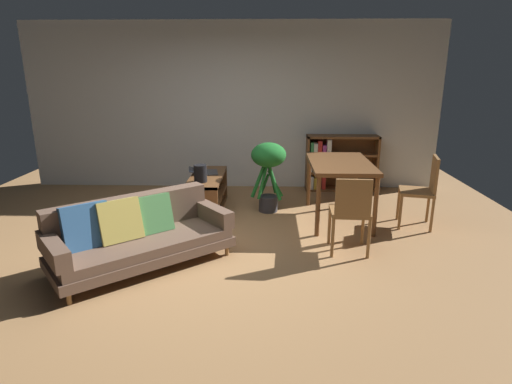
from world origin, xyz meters
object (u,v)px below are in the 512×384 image
(fabric_couch, at_px, (136,233))
(bookshelf, at_px, (336,163))
(dining_chair_near, at_px, (351,210))
(desk_speaker, at_px, (200,173))
(dining_table, at_px, (340,168))
(media_console, at_px, (207,193))
(potted_floor_plant, at_px, (268,164))
(dining_chair_far, at_px, (423,188))
(open_laptop, at_px, (205,172))

(fabric_couch, relative_size, bookshelf, 1.60)
(fabric_couch, bearing_deg, dining_chair_near, 8.20)
(desk_speaker, bearing_deg, dining_table, 0.58)
(media_console, bearing_deg, bookshelf, 30.27)
(potted_floor_plant, bearing_deg, dining_chair_far, -15.52)
(dining_table, distance_m, dining_chair_far, 1.06)
(media_console, height_order, open_laptop, open_laptop)
(media_console, bearing_deg, desk_speaker, -95.04)
(fabric_couch, relative_size, open_laptop, 4.04)
(desk_speaker, xyz_separation_m, bookshelf, (2.02, 1.51, -0.17))
(open_laptop, height_order, dining_table, dining_table)
(open_laptop, xyz_separation_m, bookshelf, (2.04, 1.02, -0.08))
(potted_floor_plant, xyz_separation_m, dining_table, (0.94, -0.31, 0.02))
(open_laptop, bearing_deg, dining_table, -14.35)
(fabric_couch, relative_size, dining_table, 1.43)
(fabric_couch, distance_m, dining_table, 2.72)
(fabric_couch, height_order, desk_speaker, desk_speaker)
(fabric_couch, distance_m, dining_chair_far, 3.52)
(fabric_couch, height_order, media_console, fabric_couch)
(media_console, height_order, dining_chair_far, dining_chair_far)
(potted_floor_plant, bearing_deg, open_laptop, 169.91)
(desk_speaker, relative_size, dining_table, 0.18)
(desk_speaker, bearing_deg, dining_chair_near, -31.06)
(dining_table, relative_size, dining_chair_near, 1.50)
(dining_table, bearing_deg, potted_floor_plant, 161.66)
(dining_chair_near, bearing_deg, bookshelf, 84.77)
(dining_table, distance_m, dining_chair_near, 1.12)
(dining_table, relative_size, bookshelf, 1.12)
(open_laptop, bearing_deg, media_console, -72.66)
(dining_chair_near, bearing_deg, fabric_couch, -171.80)
(open_laptop, bearing_deg, fabric_couch, -103.06)
(fabric_couch, height_order, dining_chair_far, dining_chair_far)
(media_console, xyz_separation_m, dining_chair_far, (2.82, -0.56, 0.27))
(media_console, bearing_deg, fabric_couch, -105.49)
(open_laptop, bearing_deg, bookshelf, 26.54)
(desk_speaker, distance_m, bookshelf, 2.53)
(potted_floor_plant, height_order, dining_table, potted_floor_plant)
(media_console, distance_m, dining_chair_near, 2.27)
(dining_chair_near, height_order, dining_chair_far, dining_chair_far)
(dining_table, height_order, dining_chair_near, dining_chair_near)
(media_console, distance_m, dining_table, 1.89)
(potted_floor_plant, height_order, dining_chair_far, potted_floor_plant)
(dining_table, bearing_deg, desk_speaker, -179.42)
(desk_speaker, height_order, dining_table, dining_table)
(dining_chair_far, distance_m, bookshelf, 1.91)
(dining_chair_near, height_order, bookshelf, bookshelf)
(media_console, height_order, bookshelf, bookshelf)
(potted_floor_plant, xyz_separation_m, bookshelf, (1.12, 1.18, -0.23))
(open_laptop, xyz_separation_m, dining_chair_far, (2.87, -0.71, -0.01))
(open_laptop, relative_size, bookshelf, 0.39)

